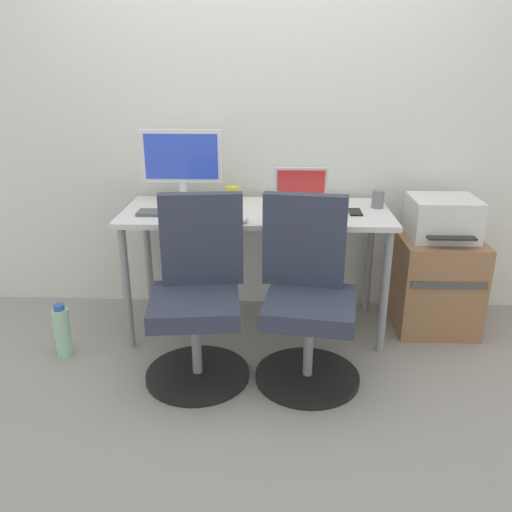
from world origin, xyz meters
TOP-DOWN VIEW (x-y plane):
  - ground_plane at (0.00, 0.00)m, footprint 5.28×5.28m
  - back_wall at (0.00, 0.39)m, footprint 4.40×0.04m
  - desk at (0.00, 0.00)m, footprint 1.53×0.62m
  - office_chair_left at (-0.28, -0.50)m, footprint 0.54×0.54m
  - office_chair_right at (0.28, -0.50)m, footprint 0.54×0.54m
  - side_cabinet at (1.09, 0.09)m, footprint 0.47×0.52m
  - printer at (1.09, 0.09)m, footprint 0.38×0.40m
  - water_bottle_on_floor at (-1.06, -0.37)m, footprint 0.09×0.09m
  - desktop_monitor at (-0.45, 0.17)m, footprint 0.48×0.18m
  - open_laptop at (0.26, 0.05)m, footprint 0.31×0.26m
  - keyboard_by_monitor at (-0.49, -0.11)m, footprint 0.34×0.12m
  - keyboard_by_laptop at (0.29, -0.23)m, footprint 0.34×0.12m
  - mouse_by_monitor at (-0.06, -0.24)m, footprint 0.06×0.10m
  - mouse_by_laptop at (-0.21, -0.15)m, footprint 0.06×0.10m
  - coffee_mug at (-0.15, 0.19)m, footprint 0.08×0.08m
  - pen_cup at (0.70, 0.08)m, footprint 0.07×0.07m
  - phone_near_laptop at (-0.14, 0.04)m, footprint 0.07×0.14m
  - phone_near_monitor at (0.56, -0.04)m, footprint 0.07×0.14m

SIDE VIEW (x-z plane):
  - ground_plane at x=0.00m, z-range 0.00..0.00m
  - water_bottle_on_floor at x=-1.06m, z-range -0.01..0.30m
  - side_cabinet at x=1.09m, z-range 0.00..0.57m
  - office_chair_left at x=-0.28m, z-range -0.05..0.89m
  - office_chair_right at x=0.28m, z-range -0.05..0.89m
  - desk at x=0.00m, z-range 0.30..1.05m
  - printer at x=1.09m, z-range 0.57..0.81m
  - phone_near_laptop at x=-0.14m, z-range 0.75..0.76m
  - phone_near_monitor at x=0.56m, z-range 0.75..0.76m
  - keyboard_by_monitor at x=-0.49m, z-range 0.75..0.77m
  - keyboard_by_laptop at x=0.29m, z-range 0.75..0.77m
  - mouse_by_monitor at x=-0.06m, z-range 0.75..0.78m
  - mouse_by_laptop at x=-0.21m, z-range 0.75..0.78m
  - coffee_mug at x=-0.15m, z-range 0.75..0.84m
  - pen_cup at x=0.70m, z-range 0.75..0.86m
  - open_laptop at x=0.26m, z-range 0.69..0.92m
  - desktop_monitor at x=-0.45m, z-range 0.79..1.22m
  - back_wall at x=0.00m, z-range 0.00..2.60m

